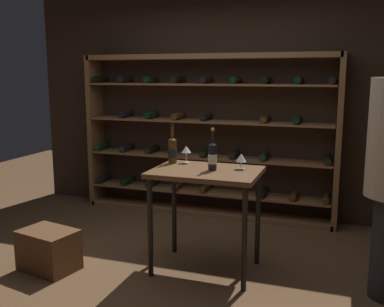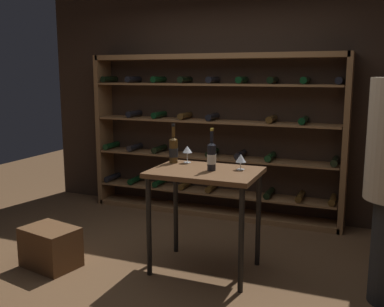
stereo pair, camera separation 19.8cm
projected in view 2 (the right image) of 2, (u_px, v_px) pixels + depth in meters
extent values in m
plane|color=brown|center=(165.00, 271.00, 3.85)|extent=(9.76, 9.76, 0.00)
cube|color=#332319|center=(231.00, 103.00, 5.32)|extent=(4.97, 0.10, 2.69)
cube|color=brown|center=(104.00, 130.00, 5.82)|extent=(0.06, 0.32, 1.92)
cube|color=brown|center=(346.00, 144.00, 4.70)|extent=(0.06, 0.32, 1.92)
cube|color=brown|center=(213.00, 56.00, 5.09)|extent=(3.01, 0.32, 0.06)
cube|color=brown|center=(212.00, 211.00, 5.42)|extent=(3.01, 0.32, 0.06)
cube|color=brown|center=(212.00, 192.00, 5.38)|extent=(2.93, 0.32, 0.02)
cylinder|color=black|center=(113.00, 177.00, 5.89)|extent=(0.08, 0.30, 0.08)
cylinder|color=black|center=(136.00, 180.00, 5.76)|extent=(0.08, 0.30, 0.08)
cylinder|color=black|center=(160.00, 182.00, 5.63)|extent=(0.08, 0.30, 0.08)
cylinder|color=#4C3314|center=(185.00, 185.00, 5.50)|extent=(0.08, 0.30, 0.08)
cylinder|color=#4C3314|center=(212.00, 187.00, 5.37)|extent=(0.08, 0.30, 0.08)
cylinder|color=black|center=(269.00, 193.00, 5.11)|extent=(0.08, 0.30, 0.08)
cylinder|color=#4C3314|center=(300.00, 196.00, 4.98)|extent=(0.08, 0.30, 0.08)
cylinder|color=#4C3314|center=(333.00, 200.00, 4.85)|extent=(0.08, 0.30, 0.08)
cube|color=brown|center=(212.00, 157.00, 5.30)|extent=(2.93, 0.32, 0.02)
cylinder|color=black|center=(111.00, 145.00, 5.82)|extent=(0.08, 0.30, 0.08)
cylinder|color=black|center=(135.00, 147.00, 5.69)|extent=(0.08, 0.30, 0.08)
cylinder|color=black|center=(159.00, 149.00, 5.55)|extent=(0.08, 0.30, 0.08)
cylinder|color=black|center=(212.00, 153.00, 5.29)|extent=(0.08, 0.30, 0.08)
cylinder|color=black|center=(241.00, 155.00, 5.16)|extent=(0.08, 0.30, 0.08)
cylinder|color=black|center=(270.00, 157.00, 5.03)|extent=(0.08, 0.30, 0.08)
cylinder|color=black|center=(335.00, 161.00, 4.77)|extent=(0.08, 0.30, 0.08)
cube|color=brown|center=(212.00, 121.00, 5.23)|extent=(2.93, 0.32, 0.02)
cylinder|color=black|center=(134.00, 114.00, 5.61)|extent=(0.08, 0.30, 0.08)
cylinder|color=black|center=(159.00, 115.00, 5.48)|extent=(0.08, 0.30, 0.08)
cylinder|color=#4C3314|center=(185.00, 116.00, 5.35)|extent=(0.08, 0.30, 0.08)
cylinder|color=black|center=(212.00, 117.00, 5.22)|extent=(0.08, 0.30, 0.08)
cylinder|color=#4C3314|center=(272.00, 119.00, 4.95)|extent=(0.08, 0.30, 0.08)
cylinder|color=black|center=(304.00, 120.00, 4.82)|extent=(0.08, 0.30, 0.08)
cube|color=brown|center=(213.00, 85.00, 5.15)|extent=(2.93, 0.32, 0.02)
cylinder|color=black|center=(109.00, 79.00, 5.66)|extent=(0.08, 0.30, 0.08)
cylinder|color=black|center=(133.00, 79.00, 5.53)|extent=(0.08, 0.30, 0.08)
cylinder|color=black|center=(159.00, 79.00, 5.40)|extent=(0.08, 0.30, 0.08)
cylinder|color=black|center=(185.00, 80.00, 5.27)|extent=(0.08, 0.30, 0.08)
cylinder|color=black|center=(213.00, 80.00, 5.14)|extent=(0.08, 0.30, 0.08)
cylinder|color=black|center=(242.00, 80.00, 5.01)|extent=(0.08, 0.30, 0.08)
cylinder|color=black|center=(273.00, 80.00, 4.88)|extent=(0.08, 0.30, 0.08)
cylinder|color=black|center=(305.00, 80.00, 4.75)|extent=(0.08, 0.30, 0.08)
cylinder|color=black|center=(340.00, 80.00, 4.62)|extent=(0.08, 0.30, 0.08)
cube|color=brown|center=(205.00, 172.00, 3.73)|extent=(0.90, 0.65, 0.04)
cylinder|color=black|center=(149.00, 227.00, 3.71)|extent=(0.04, 0.04, 0.85)
cylinder|color=black|center=(241.00, 240.00, 3.41)|extent=(0.04, 0.04, 0.85)
cylinder|color=black|center=(176.00, 209.00, 4.21)|extent=(0.04, 0.04, 0.85)
cylinder|color=black|center=(258.00, 219.00, 3.91)|extent=(0.04, 0.04, 0.85)
cube|color=brown|center=(51.00, 247.00, 3.93)|extent=(0.54, 0.43, 0.36)
cylinder|color=#4C3314|center=(173.00, 151.00, 4.01)|extent=(0.08, 0.08, 0.21)
cone|color=#4C3314|center=(173.00, 138.00, 3.99)|extent=(0.08, 0.08, 0.03)
cylinder|color=#4C3314|center=(173.00, 132.00, 3.98)|extent=(0.03, 0.03, 0.10)
cylinder|color=black|center=(173.00, 125.00, 3.97)|extent=(0.03, 0.03, 0.02)
cylinder|color=black|center=(174.00, 152.00, 4.02)|extent=(0.08, 0.08, 0.08)
cylinder|color=black|center=(212.00, 158.00, 3.69)|extent=(0.07, 0.07, 0.22)
cone|color=black|center=(212.00, 144.00, 3.67)|extent=(0.07, 0.07, 0.03)
cylinder|color=black|center=(212.00, 136.00, 3.66)|extent=(0.03, 0.03, 0.10)
cylinder|color=#B7932D|center=(212.00, 129.00, 3.65)|extent=(0.03, 0.03, 0.02)
cylinder|color=silver|center=(212.00, 159.00, 3.70)|extent=(0.08, 0.08, 0.08)
cylinder|color=silver|center=(241.00, 169.00, 3.74)|extent=(0.07, 0.07, 0.00)
cylinder|color=silver|center=(241.00, 166.00, 3.73)|extent=(0.01, 0.01, 0.06)
cone|color=silver|center=(241.00, 158.00, 3.72)|extent=(0.09, 0.09, 0.07)
cylinder|color=#590A14|center=(241.00, 160.00, 3.72)|extent=(0.05, 0.05, 0.02)
cylinder|color=silver|center=(187.00, 162.00, 4.04)|extent=(0.07, 0.07, 0.00)
cylinder|color=silver|center=(187.00, 157.00, 4.03)|extent=(0.01, 0.01, 0.09)
cone|color=silver|center=(187.00, 149.00, 4.01)|extent=(0.09, 0.09, 0.06)
cylinder|color=#590A14|center=(187.00, 151.00, 4.02)|extent=(0.05, 0.05, 0.02)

